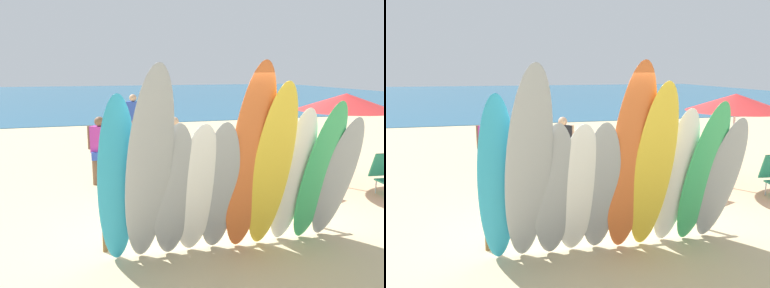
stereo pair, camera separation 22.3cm
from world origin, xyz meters
TOP-DOWN VIEW (x-y plane):
  - ground at (0.00, 14.00)m, footprint 60.00×60.00m
  - ocean_water at (0.00, 32.68)m, footprint 60.00×40.00m
  - surfboard_rack at (0.00, 0.00)m, footprint 3.49×0.07m
  - surfboard_teal_0 at (-1.54, -0.62)m, footprint 0.49×0.82m
  - surfboard_grey_1 at (-1.17, -0.79)m, footprint 0.66×1.19m
  - surfboard_grey_2 at (-0.83, -0.62)m, footprint 0.54×0.76m
  - surfboard_white_3 at (-0.51, -0.60)m, footprint 0.57×0.79m
  - surfboard_grey_4 at (-0.21, -0.60)m, footprint 0.59×0.82m
  - surfboard_orange_5 at (0.16, -0.73)m, footprint 0.58×0.93m
  - surfboard_yellow_6 at (0.47, -0.74)m, footprint 0.60×0.98m
  - surfboard_white_7 at (0.88, -0.60)m, footprint 0.52×0.75m
  - surfboard_green_8 at (1.25, -0.66)m, footprint 0.59×0.84m
  - surfboard_grey_9 at (1.58, -0.62)m, footprint 0.57×0.78m
  - beachgoer_photographing at (-0.36, 7.33)m, footprint 0.59×0.40m
  - beachgoer_midbeach at (-1.58, 3.27)m, footprint 0.52×0.36m
  - beachgoer_by_water at (0.05, 3.17)m, footprint 0.55×0.27m
  - beach_chair_red at (2.61, 2.91)m, footprint 0.69×0.79m
  - beach_chair_blue at (2.33, 1.41)m, footprint 0.74×0.82m
  - beach_umbrella at (3.44, 1.78)m, footprint 2.04×2.04m

SIDE VIEW (x-z plane):
  - ground at x=0.00m, z-range 0.00..0.00m
  - ocean_water at x=0.00m, z-range 0.00..0.02m
  - beach_chair_blue at x=2.33m, z-range 0.02..0.84m
  - beach_chair_red at x=2.61m, z-range 0.02..0.85m
  - surfboard_rack at x=0.00m, z-range 0.18..0.78m
  - beachgoer_by_water at x=0.05m, z-range 0.11..1.59m
  - beachgoer_midbeach at x=-1.58m, z-range 0.12..1.64m
  - surfboard_white_3 at x=-0.51m, z-range 0.00..1.92m
  - surfboard_grey_9 at x=1.58m, z-range 0.00..1.93m
  - surfboard_grey_4 at x=-0.21m, z-range 0.00..1.93m
  - surfboard_grey_2 at x=-0.83m, z-range 0.00..1.94m
  - beachgoer_photographing at x=-0.36m, z-range 0.13..1.85m
  - surfboard_white_7 at x=0.88m, z-range 0.00..2.07m
  - surfboard_green_8 at x=1.25m, z-range 0.00..2.16m
  - surfboard_teal_0 at x=-1.54m, z-range 0.00..2.30m
  - surfboard_yellow_6 at x=0.47m, z-range 0.00..2.42m
  - surfboard_grey_1 at x=-1.17m, z-range 0.00..2.62m
  - surfboard_orange_5 at x=0.16m, z-range 0.00..2.66m
  - beach_umbrella at x=3.44m, z-range 0.83..2.86m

